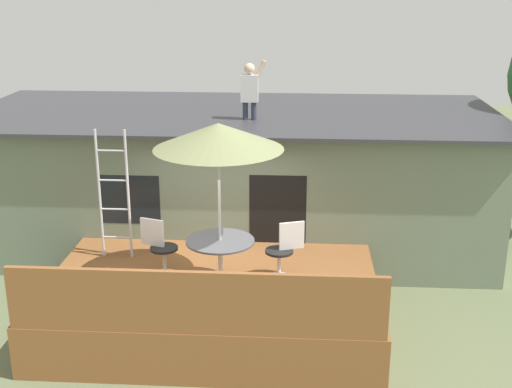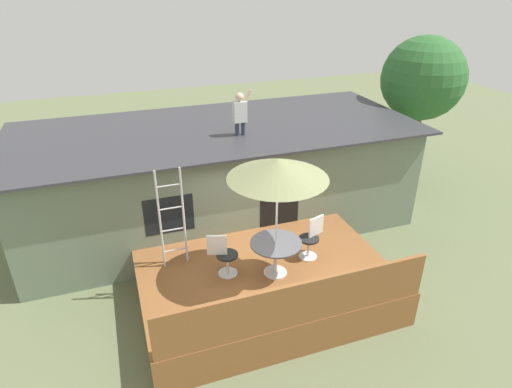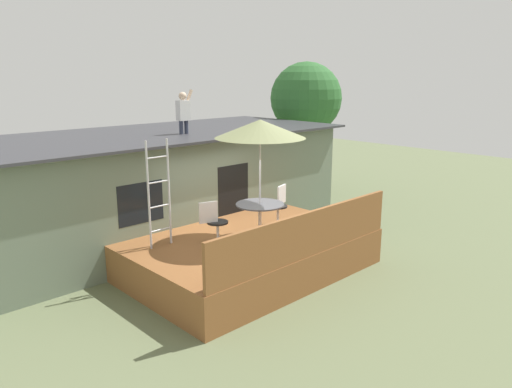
# 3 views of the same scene
# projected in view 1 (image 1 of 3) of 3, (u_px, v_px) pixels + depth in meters

# --- Properties ---
(ground_plane) EXTENTS (40.00, 40.00, 0.00)m
(ground_plane) POSITION_uv_depth(u_px,v_px,m) (213.00, 325.00, 10.84)
(ground_plane) COLOR #66704C
(house) EXTENTS (10.50, 4.50, 2.77)m
(house) POSITION_uv_depth(u_px,v_px,m) (234.00, 178.00, 13.82)
(house) COLOR slate
(house) RESTS_ON ground
(deck) EXTENTS (5.14, 3.46, 0.80)m
(deck) POSITION_uv_depth(u_px,v_px,m) (213.00, 302.00, 10.71)
(deck) COLOR brown
(deck) RESTS_ON ground
(deck_railing) EXTENTS (5.04, 0.08, 0.90)m
(deck_railing) POSITION_uv_depth(u_px,v_px,m) (195.00, 303.00, 8.86)
(deck_railing) COLOR brown
(deck_railing) RESTS_ON deck
(patio_table) EXTENTS (1.04, 1.04, 0.74)m
(patio_table) POSITION_uv_depth(u_px,v_px,m) (220.00, 250.00, 10.22)
(patio_table) COLOR silver
(patio_table) RESTS_ON deck
(patio_umbrella) EXTENTS (1.90, 1.90, 2.54)m
(patio_umbrella) POSITION_uv_depth(u_px,v_px,m) (218.00, 136.00, 9.67)
(patio_umbrella) COLOR silver
(patio_umbrella) RESTS_ON deck
(step_ladder) EXTENTS (0.52, 0.04, 2.20)m
(step_ladder) POSITION_uv_depth(u_px,v_px,m) (114.00, 195.00, 11.12)
(step_ladder) COLOR silver
(step_ladder) RESTS_ON deck
(person_figure) EXTENTS (0.47, 0.20, 1.11)m
(person_figure) POSITION_uv_depth(u_px,v_px,m) (250.00, 87.00, 12.45)
(person_figure) COLOR #33384C
(person_figure) RESTS_ON house
(patio_chair_left) EXTENTS (0.61, 0.44, 0.92)m
(patio_chair_left) POSITION_uv_depth(u_px,v_px,m) (160.00, 248.00, 10.63)
(patio_chair_left) COLOR silver
(patio_chair_left) RESTS_ON deck
(patio_chair_right) EXTENTS (0.60, 0.44, 0.92)m
(patio_chair_right) POSITION_uv_depth(u_px,v_px,m) (284.00, 251.00, 10.51)
(patio_chair_right) COLOR silver
(patio_chair_right) RESTS_ON deck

